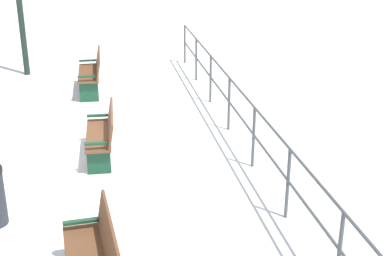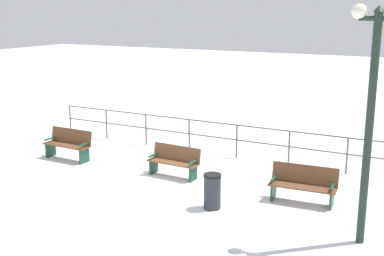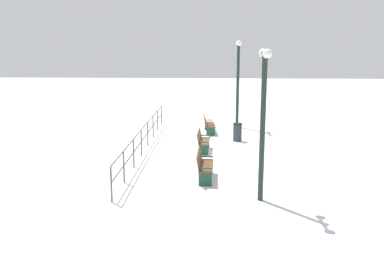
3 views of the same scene
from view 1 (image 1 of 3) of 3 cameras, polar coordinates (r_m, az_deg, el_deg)
name	(u,v)px [view 1 (image 1 of 3)]	position (r m, az deg, el deg)	size (l,w,h in m)	color
ground_plane	(94,157)	(9.99, -9.99, -2.98)	(80.00, 80.00, 0.00)	white
bench_nearest	(92,72)	(13.33, -10.19, 5.67)	(0.55, 1.60, 0.94)	brown
bench_second	(103,133)	(9.80, -9.10, -0.52)	(0.54, 1.52, 0.86)	brown
waterfront_railing	(241,110)	(10.04, 4.99, 1.85)	(0.05, 11.90, 1.08)	#4C5156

